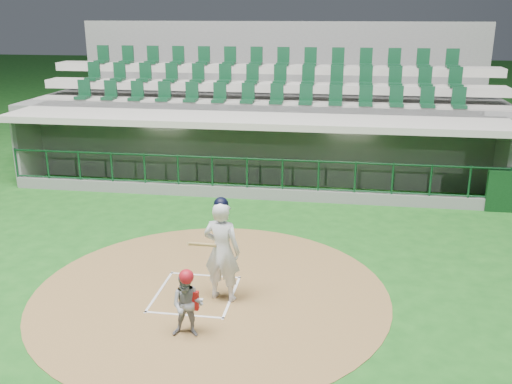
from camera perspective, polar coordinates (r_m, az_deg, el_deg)
ground at (r=12.01m, az=-5.72°, el=-9.50°), size 120.00×120.00×0.00m
dirt_circle at (r=11.77m, az=-4.53°, el=-10.04°), size 7.20×7.20×0.01m
home_plate at (r=11.40m, az=-6.61°, el=-10.98°), size 0.43×0.43×0.02m
batter_box_chalk at (r=11.75m, az=-6.09°, el=-10.08°), size 1.55×1.80×0.01m
dugout_structure at (r=18.90m, az=0.26°, el=3.87°), size 16.40×3.70×3.00m
seating_deck at (r=21.79m, az=1.29°, el=6.99°), size 17.00×6.72×5.15m
batter at (r=11.09m, az=-3.43°, el=-5.78°), size 0.95×0.95×2.12m
catcher at (r=10.12m, az=-6.87°, el=-11.01°), size 0.61×0.49×1.27m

